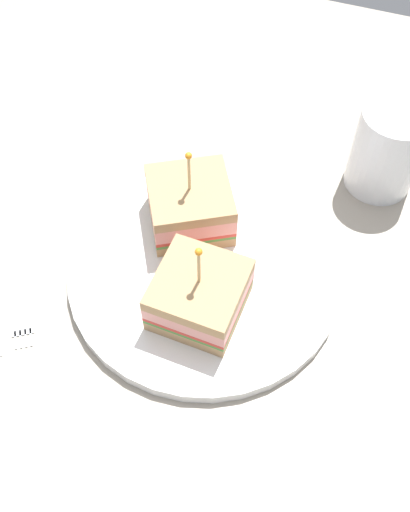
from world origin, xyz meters
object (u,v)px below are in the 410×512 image
at_px(plate, 205,270).
at_px(sandwich_half_front, 199,295).
at_px(sandwich_half_back, 190,205).
at_px(drink_glass, 386,152).
at_px(fork, 21,307).

height_order(plate, sandwich_half_front, sandwich_half_front).
xyz_separation_m(plate, sandwich_half_back, (0.04, -0.05, 0.03)).
relative_size(plate, drink_glass, 2.74).
height_order(plate, drink_glass, drink_glass).
bearing_deg(drink_glass, fork, 43.46).
xyz_separation_m(plate, sandwich_half_front, (-0.01, 0.05, 0.03)).
bearing_deg(sandwich_half_back, sandwich_half_front, 115.04).
distance_m(sandwich_half_back, fork, 0.20).
xyz_separation_m(drink_glass, fork, (0.31, 0.29, -0.05)).
relative_size(sandwich_half_back, fork, 1.06).
height_order(sandwich_half_back, fork, sandwich_half_back).
relative_size(sandwich_half_back, drink_glass, 1.10).
xyz_separation_m(sandwich_half_front, sandwich_half_back, (0.05, -0.10, 0.00)).
xyz_separation_m(sandwich_half_front, drink_glass, (-0.14, -0.24, 0.01)).
bearing_deg(sandwich_half_front, fork, 17.18).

